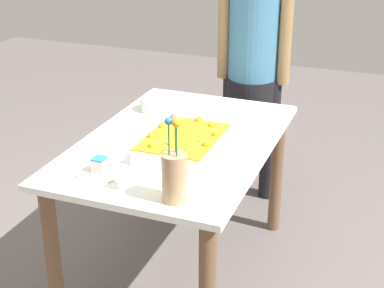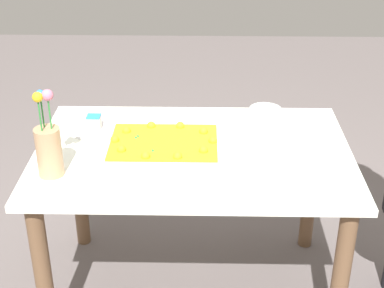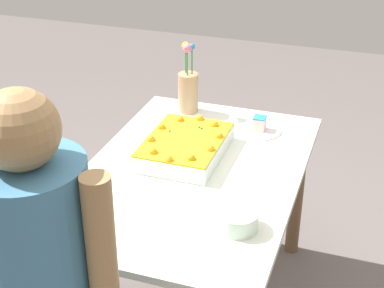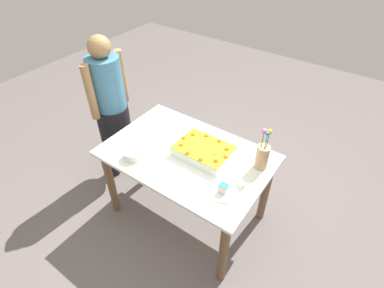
{
  "view_description": "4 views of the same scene",
  "coord_description": "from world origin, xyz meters",
  "px_view_note": "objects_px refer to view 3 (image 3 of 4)",
  "views": [
    {
      "loc": [
        -2.39,
        -0.99,
        1.89
      ],
      "look_at": [
        -0.06,
        -0.09,
        0.78
      ],
      "focal_mm": 55.0,
      "sensor_mm": 36.0,
      "label": 1
    },
    {
      "loc": [
        0.04,
        -2.17,
        1.94
      ],
      "look_at": [
        -0.0,
        -0.01,
        0.79
      ],
      "focal_mm": 55.0,
      "sensor_mm": 36.0,
      "label": 2
    },
    {
      "loc": [
        1.98,
        0.67,
        2.0
      ],
      "look_at": [
        -0.11,
        -0.04,
        0.82
      ],
      "focal_mm": 55.0,
      "sensor_mm": 36.0,
      "label": 3
    },
    {
      "loc": [
        -1.07,
        1.45,
        2.37
      ],
      "look_at": [
        0.01,
        -0.08,
        0.8
      ],
      "focal_mm": 28.0,
      "sensor_mm": 36.0,
      "label": 4
    }
  ],
  "objects_px": {
    "sheet_cake": "(185,146)",
    "serving_plate_with_slice": "(259,127)",
    "cake_knife": "(90,208)",
    "fruit_bowl": "(237,220)",
    "flower_vase": "(188,89)"
  },
  "relations": [
    {
      "from": "sheet_cake",
      "to": "serving_plate_with_slice",
      "type": "distance_m",
      "value": 0.41
    },
    {
      "from": "cake_knife",
      "to": "fruit_bowl",
      "type": "bearing_deg",
      "value": 99.13
    },
    {
      "from": "cake_knife",
      "to": "flower_vase",
      "type": "xyz_separation_m",
      "value": [
        -0.93,
        0.06,
        0.12
      ]
    },
    {
      "from": "fruit_bowl",
      "to": "sheet_cake",
      "type": "bearing_deg",
      "value": -141.58
    },
    {
      "from": "serving_plate_with_slice",
      "to": "cake_knife",
      "type": "relative_size",
      "value": 0.88
    },
    {
      "from": "sheet_cake",
      "to": "cake_knife",
      "type": "relative_size",
      "value": 1.86
    },
    {
      "from": "sheet_cake",
      "to": "fruit_bowl",
      "type": "distance_m",
      "value": 0.57
    },
    {
      "from": "cake_knife",
      "to": "serving_plate_with_slice",
      "type": "bearing_deg",
      "value": 154.47
    },
    {
      "from": "serving_plate_with_slice",
      "to": "cake_knife",
      "type": "distance_m",
      "value": 0.95
    },
    {
      "from": "flower_vase",
      "to": "sheet_cake",
      "type": "bearing_deg",
      "value": 17.48
    },
    {
      "from": "sheet_cake",
      "to": "flower_vase",
      "type": "height_order",
      "value": "flower_vase"
    },
    {
      "from": "serving_plate_with_slice",
      "to": "cake_knife",
      "type": "xyz_separation_m",
      "value": [
        0.83,
        -0.45,
        -0.02
      ]
    },
    {
      "from": "fruit_bowl",
      "to": "flower_vase",
      "type": "bearing_deg",
      "value": -150.86
    },
    {
      "from": "serving_plate_with_slice",
      "to": "fruit_bowl",
      "type": "height_order",
      "value": "serving_plate_with_slice"
    },
    {
      "from": "flower_vase",
      "to": "fruit_bowl",
      "type": "bearing_deg",
      "value": 29.14
    }
  ]
}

